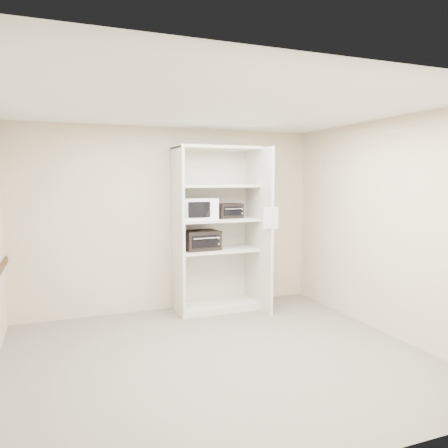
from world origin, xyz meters
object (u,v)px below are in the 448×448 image
object	(u,v)px
toaster_oven_upper	(229,211)
toaster_oven_lower	(201,240)
shelving_unit	(220,234)
microwave	(198,209)

from	to	relation	value
toaster_oven_upper	toaster_oven_lower	distance (m)	0.61
shelving_unit	toaster_oven_upper	xyz separation A→B (m)	(0.14, 0.01, 0.35)
toaster_oven_upper	shelving_unit	bearing A→B (deg)	178.23
shelving_unit	toaster_oven_upper	distance (m)	0.38
microwave	toaster_oven_lower	xyz separation A→B (m)	(0.04, 0.02, -0.46)
microwave	toaster_oven_upper	world-z (taller)	microwave
toaster_oven_upper	toaster_oven_lower	bearing A→B (deg)	177.33
shelving_unit	toaster_oven_lower	bearing A→B (deg)	-177.66
shelving_unit	microwave	size ratio (longest dim) A/B	4.75
toaster_oven_lower	toaster_oven_upper	bearing A→B (deg)	-1.33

